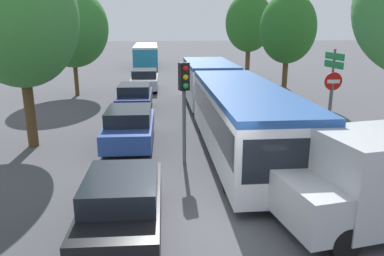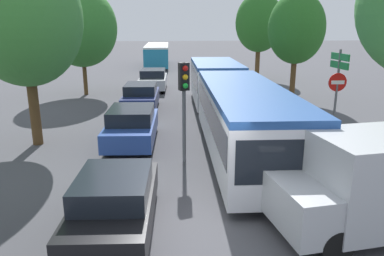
{
  "view_description": "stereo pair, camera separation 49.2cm",
  "coord_description": "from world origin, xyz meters",
  "px_view_note": "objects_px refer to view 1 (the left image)",
  "views": [
    {
      "loc": [
        -1.02,
        -7.88,
        4.59
      ],
      "look_at": [
        0.2,
        4.24,
        1.2
      ],
      "focal_mm": 35.0,
      "sensor_mm": 36.0,
      "label": 1
    },
    {
      "loc": [
        -0.52,
        -7.92,
        4.59
      ],
      "look_at": [
        0.2,
        4.24,
        1.2
      ],
      "focal_mm": 35.0,
      "sensor_mm": 36.0,
      "label": 2
    }
  ],
  "objects_px": {
    "articulated_bus": "(225,97)",
    "direction_sign_post": "(333,74)",
    "queued_car_silver": "(145,80)",
    "tree_left_far": "(72,28)",
    "queued_car_blue": "(130,126)",
    "tree_right_mid": "(288,30)",
    "queued_car_black": "(123,203)",
    "tree_right_far": "(249,24)",
    "city_bus_rear": "(146,54)",
    "tree_left_mid": "(16,21)",
    "traffic_light": "(184,90)",
    "queued_car_navy": "(135,97)",
    "no_entry_sign": "(332,97)"
  },
  "relations": [
    {
      "from": "queued_car_blue",
      "to": "no_entry_sign",
      "type": "relative_size",
      "value": 1.52
    },
    {
      "from": "queued_car_blue",
      "to": "queued_car_navy",
      "type": "height_order",
      "value": "queued_car_blue"
    },
    {
      "from": "city_bus_rear",
      "to": "tree_left_mid",
      "type": "relative_size",
      "value": 1.51
    },
    {
      "from": "queued_car_blue",
      "to": "queued_car_silver",
      "type": "bearing_deg",
      "value": 0.03
    },
    {
      "from": "articulated_bus",
      "to": "city_bus_rear",
      "type": "relative_size",
      "value": 1.53
    },
    {
      "from": "queued_car_silver",
      "to": "tree_left_mid",
      "type": "distance_m",
      "value": 13.7
    },
    {
      "from": "tree_left_far",
      "to": "queued_car_silver",
      "type": "bearing_deg",
      "value": 19.68
    },
    {
      "from": "queued_car_silver",
      "to": "tree_left_far",
      "type": "relative_size",
      "value": 0.63
    },
    {
      "from": "queued_car_silver",
      "to": "tree_left_far",
      "type": "distance_m",
      "value": 5.95
    },
    {
      "from": "traffic_light",
      "to": "tree_right_far",
      "type": "bearing_deg",
      "value": 143.06
    },
    {
      "from": "city_bus_rear",
      "to": "queued_car_silver",
      "type": "xyz_separation_m",
      "value": [
        0.17,
        -16.09,
        -0.62
      ]
    },
    {
      "from": "queued_car_silver",
      "to": "tree_left_far",
      "type": "xyz_separation_m",
      "value": [
        -4.45,
        -1.59,
        3.62
      ]
    },
    {
      "from": "tree_left_mid",
      "to": "tree_left_far",
      "type": "height_order",
      "value": "tree_left_mid"
    },
    {
      "from": "traffic_light",
      "to": "queued_car_blue",
      "type": "bearing_deg",
      "value": -154.94
    },
    {
      "from": "no_entry_sign",
      "to": "tree_left_mid",
      "type": "height_order",
      "value": "tree_left_mid"
    },
    {
      "from": "queued_car_navy",
      "to": "traffic_light",
      "type": "height_order",
      "value": "traffic_light"
    },
    {
      "from": "queued_car_blue",
      "to": "traffic_light",
      "type": "height_order",
      "value": "traffic_light"
    },
    {
      "from": "city_bus_rear",
      "to": "queued_car_blue",
      "type": "xyz_separation_m",
      "value": [
        -0.15,
        -28.7,
        -0.63
      ]
    },
    {
      "from": "tree_left_far",
      "to": "tree_right_mid",
      "type": "bearing_deg",
      "value": -10.67
    },
    {
      "from": "tree_right_mid",
      "to": "articulated_bus",
      "type": "bearing_deg",
      "value": -127.69
    },
    {
      "from": "no_entry_sign",
      "to": "tree_left_far",
      "type": "bearing_deg",
      "value": -133.99
    },
    {
      "from": "traffic_light",
      "to": "city_bus_rear",
      "type": "bearing_deg",
      "value": 166.07
    },
    {
      "from": "articulated_bus",
      "to": "direction_sign_post",
      "type": "bearing_deg",
      "value": 75.99
    },
    {
      "from": "city_bus_rear",
      "to": "queued_car_blue",
      "type": "bearing_deg",
      "value": 179.63
    },
    {
      "from": "queued_car_silver",
      "to": "tree_left_mid",
      "type": "bearing_deg",
      "value": 163.07
    },
    {
      "from": "articulated_bus",
      "to": "tree_left_mid",
      "type": "relative_size",
      "value": 2.3
    },
    {
      "from": "city_bus_rear",
      "to": "queued_car_blue",
      "type": "height_order",
      "value": "city_bus_rear"
    },
    {
      "from": "no_entry_sign",
      "to": "direction_sign_post",
      "type": "height_order",
      "value": "direction_sign_post"
    },
    {
      "from": "queued_car_blue",
      "to": "queued_car_silver",
      "type": "xyz_separation_m",
      "value": [
        0.33,
        12.6,
        0.01
      ]
    },
    {
      "from": "tree_right_mid",
      "to": "tree_left_mid",
      "type": "bearing_deg",
      "value": -147.27
    },
    {
      "from": "articulated_bus",
      "to": "no_entry_sign",
      "type": "relative_size",
      "value": 5.99
    },
    {
      "from": "queued_car_blue",
      "to": "tree_left_mid",
      "type": "height_order",
      "value": "tree_left_mid"
    },
    {
      "from": "traffic_light",
      "to": "tree_right_far",
      "type": "distance_m",
      "value": 21.23
    },
    {
      "from": "tree_left_far",
      "to": "tree_right_far",
      "type": "distance_m",
      "value": 14.82
    },
    {
      "from": "queued_car_blue",
      "to": "tree_right_mid",
      "type": "height_order",
      "value": "tree_right_mid"
    },
    {
      "from": "city_bus_rear",
      "to": "tree_right_far",
      "type": "distance_m",
      "value": 14.49
    },
    {
      "from": "traffic_light",
      "to": "direction_sign_post",
      "type": "height_order",
      "value": "direction_sign_post"
    },
    {
      "from": "queued_car_black",
      "to": "queued_car_silver",
      "type": "xyz_separation_m",
      "value": [
        0.1,
        19.09,
        0.05
      ]
    },
    {
      "from": "tree_right_mid",
      "to": "queued_car_navy",
      "type": "bearing_deg",
      "value": -165.61
    },
    {
      "from": "city_bus_rear",
      "to": "tree_right_far",
      "type": "xyz_separation_m",
      "value": [
        8.92,
        -10.96,
        3.2
      ]
    },
    {
      "from": "queued_car_black",
      "to": "tree_left_mid",
      "type": "xyz_separation_m",
      "value": [
        -4.05,
        6.64,
        3.98
      ]
    },
    {
      "from": "queued_car_blue",
      "to": "tree_right_far",
      "type": "relative_size",
      "value": 0.6
    },
    {
      "from": "articulated_bus",
      "to": "queued_car_black",
      "type": "xyz_separation_m",
      "value": [
        -3.91,
        -8.48,
        -0.74
      ]
    },
    {
      "from": "queued_car_blue",
      "to": "direction_sign_post",
      "type": "height_order",
      "value": "direction_sign_post"
    },
    {
      "from": "tree_right_mid",
      "to": "tree_right_far",
      "type": "height_order",
      "value": "tree_right_far"
    },
    {
      "from": "direction_sign_post",
      "to": "queued_car_navy",
      "type": "bearing_deg",
      "value": -35.99
    },
    {
      "from": "queued_car_silver",
      "to": "no_entry_sign",
      "type": "relative_size",
      "value": 1.54
    },
    {
      "from": "city_bus_rear",
      "to": "traffic_light",
      "type": "bearing_deg",
      "value": -176.69
    },
    {
      "from": "queued_car_black",
      "to": "direction_sign_post",
      "type": "distance_m",
      "value": 11.22
    },
    {
      "from": "queued_car_silver",
      "to": "traffic_light",
      "type": "xyz_separation_m",
      "value": [
        1.65,
        -14.77,
        1.74
      ]
    }
  ]
}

